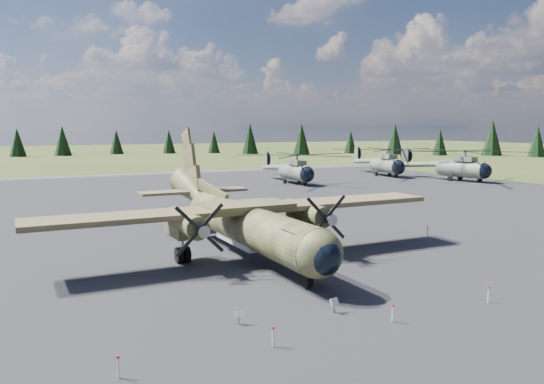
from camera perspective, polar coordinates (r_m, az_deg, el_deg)
name	(u,v)px	position (r m, az deg, el deg)	size (l,w,h in m)	color
ground	(236,260)	(35.22, -3.94, -7.35)	(500.00, 500.00, 0.00)	#525726
apron	(189,233)	(44.40, -8.91, -4.42)	(120.00, 120.00, 0.04)	#515155
transport_plane	(241,216)	(36.42, -3.37, -2.61)	(27.87, 25.40, 9.23)	#31381E
helicopter_near	(295,163)	(81.65, 2.54, 3.15)	(18.33, 21.59, 4.64)	slate
helicopter_mid	(387,157)	(96.89, 12.23, 3.74)	(21.95, 24.12, 4.97)	slate
helicopter_far	(462,159)	(91.42, 19.78, 3.34)	(23.15, 24.95, 5.05)	slate
info_placard_left	(239,315)	(24.11, -3.57, -13.08)	(0.45, 0.29, 0.66)	gray
info_placard_right	(334,303)	(25.63, 6.69, -11.78)	(0.49, 0.30, 0.72)	gray
barrier_fence	(229,254)	(34.86, -4.60, -6.65)	(33.12, 29.62, 0.85)	white
treeline	(300,187)	(35.64, 3.07, 0.54)	(304.26, 300.38, 10.97)	black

